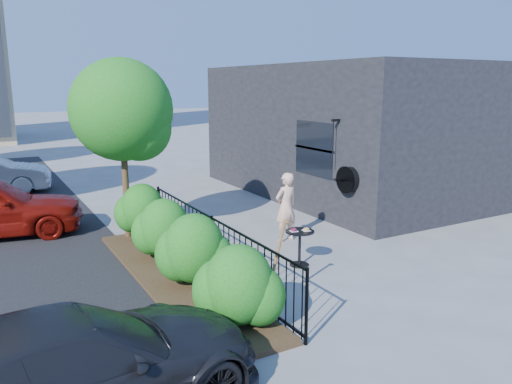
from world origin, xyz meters
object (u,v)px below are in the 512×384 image
woman (286,207)px  car_darkgrey (70,370)px  cafe_table (300,242)px  shovel (274,269)px  patio_tree (125,116)px

woman → car_darkgrey: bearing=30.4°
cafe_table → shovel: 1.91m
patio_tree → car_darkgrey: (-2.27, -5.87, -2.16)m
car_darkgrey → cafe_table: bearing=-67.7°
cafe_table → car_darkgrey: (-4.63, -2.65, 0.12)m
woman → shovel: (-2.01, -2.77, -0.15)m
cafe_table → car_darkgrey: size_ratio=0.18×
cafe_table → woman: bearing=66.9°
cafe_table → car_darkgrey: car_darkgrey is taller
patio_tree → cafe_table: patio_tree is taller
patio_tree → cafe_table: 4.60m
patio_tree → shovel: patio_tree is taller
woman → shovel: 3.42m
patio_tree → cafe_table: (2.36, -3.22, -2.28)m
patio_tree → woman: (2.99, -1.76, -1.99)m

